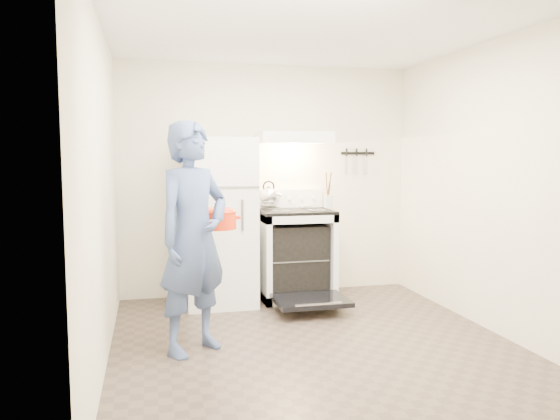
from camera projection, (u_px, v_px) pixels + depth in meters
The scene contains 15 objects.
floor at pixel (315, 345), 4.38m from camera, with size 3.60×3.60×0.00m, color #4D3F33.
back_wall at pixel (267, 180), 6.00m from camera, with size 3.20×0.02×2.50m, color #EBE2C5.
refrigerator at pixel (219, 222), 5.57m from camera, with size 0.70×0.70×1.70m, color white.
stove_body at pixel (295, 255), 5.82m from camera, with size 0.76×0.65×0.92m, color white.
cooktop at pixel (295, 211), 5.77m from camera, with size 0.76×0.65×0.03m, color black.
backsplash at pixel (289, 198), 6.04m from camera, with size 0.76×0.07×0.20m, color white.
oven_door at pixel (311, 300), 5.28m from camera, with size 0.70×0.54×0.04m, color black.
oven_rack at pixel (295, 257), 5.82m from camera, with size 0.60×0.52×0.01m, color slate.
range_hood at pixel (294, 138), 5.77m from camera, with size 0.76×0.50×0.12m, color white.
knife_strip at pixel (358, 153), 6.20m from camera, with size 0.40×0.02×0.03m, color black.
pizza_stone at pixel (289, 257), 5.74m from camera, with size 0.34×0.34×0.02m, color #916F54.
tea_kettle at pixel (269, 195), 5.91m from camera, with size 0.25×0.20×0.30m, color #B9B9BE, non-canonical shape.
utensil_jar at pixel (328, 201), 5.70m from camera, with size 0.09×0.09×0.13m, color silver.
person at pixel (193, 238), 4.18m from camera, with size 0.65×0.43×1.78m, color #384477.
dutch_oven at pixel (218, 220), 4.57m from camera, with size 0.38×0.31×0.24m, color red, non-canonical shape.
Camera 1 is at (-1.27, -4.07, 1.51)m, focal length 35.00 mm.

